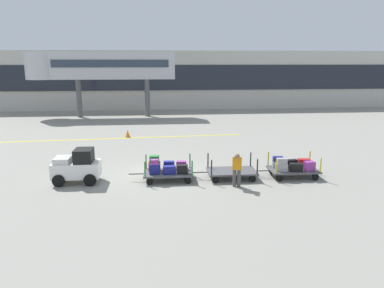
% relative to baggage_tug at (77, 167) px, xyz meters
% --- Properties ---
extents(ground_plane, '(120.00, 120.00, 0.00)m').
position_rel_baggage_tug_xyz_m(ground_plane, '(3.62, 0.71, -0.75)').
color(ground_plane, gray).
extents(apron_lead_line, '(17.19, 1.44, 0.01)m').
position_rel_baggage_tug_xyz_m(apron_lead_line, '(1.26, 9.84, -0.75)').
color(apron_lead_line, yellow).
rests_on(apron_lead_line, ground_plane).
extents(terminal_building, '(59.58, 2.51, 6.61)m').
position_rel_baggage_tug_xyz_m(terminal_building, '(3.62, 26.69, 2.56)').
color(terminal_building, '#BCB7AD').
rests_on(terminal_building, ground_plane).
extents(jet_bridge, '(14.30, 3.00, 6.33)m').
position_rel_baggage_tug_xyz_m(jet_bridge, '(-2.28, 20.70, 4.22)').
color(jet_bridge, '#B7B7BC').
rests_on(jet_bridge, ground_plane).
extents(baggage_tug, '(2.11, 1.25, 1.58)m').
position_rel_baggage_tug_xyz_m(baggage_tug, '(0.00, 0.00, 0.00)').
color(baggage_tug, white).
rests_on(baggage_tug, ground_plane).
extents(baggage_cart_lead, '(3.01, 1.42, 1.13)m').
position_rel_baggage_tug_xyz_m(baggage_cart_lead, '(4.09, -0.02, -0.22)').
color(baggage_cart_lead, '#4C4C4F').
rests_on(baggage_cart_lead, ground_plane).
extents(baggage_cart_middle, '(3.01, 1.42, 1.10)m').
position_rel_baggage_tug_xyz_m(baggage_cart_middle, '(7.16, -0.08, -0.41)').
color(baggage_cart_middle, '#4C4C4F').
rests_on(baggage_cart_middle, ground_plane).
extents(baggage_cart_tail, '(3.01, 1.42, 1.10)m').
position_rel_baggage_tug_xyz_m(baggage_cart_tail, '(10.12, -0.12, -0.24)').
color(baggage_cart_tail, '#4C4C4F').
rests_on(baggage_cart_tail, ground_plane).
extents(baggage_handler, '(0.48, 0.49, 1.56)m').
position_rel_baggage_tug_xyz_m(baggage_handler, '(7.14, -1.30, 0.11)').
color(baggage_handler, '#4C4C4C').
rests_on(baggage_handler, ground_plane).
extents(safety_cone_near, '(0.36, 0.36, 0.55)m').
position_rel_baggage_tug_xyz_m(safety_cone_near, '(1.49, 10.21, -0.48)').
color(safety_cone_near, orange).
rests_on(safety_cone_near, ground_plane).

